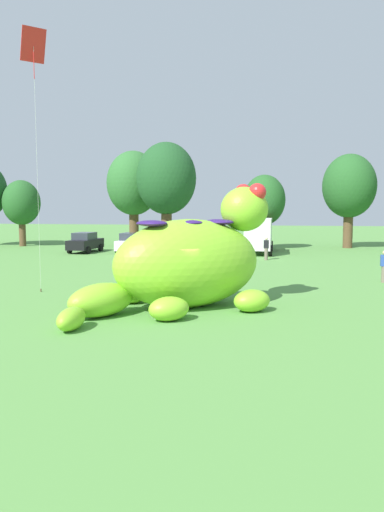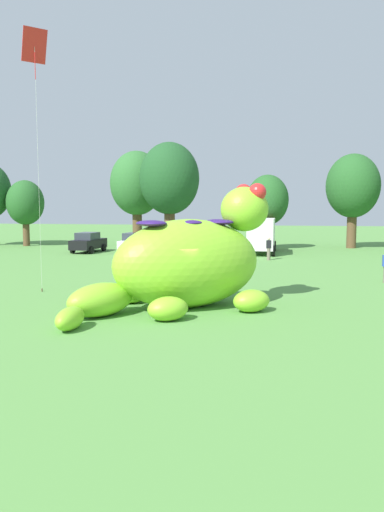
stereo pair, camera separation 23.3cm
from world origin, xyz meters
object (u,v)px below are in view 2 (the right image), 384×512
at_px(car_silver, 183,243).
at_px(spectator_mid_field, 269,249).
at_px(tethered_flying_kite, 35,51).
at_px(car_white, 135,243).
at_px(car_black, 88,242).
at_px(box_truck, 262,234).
at_px(giant_inflatable_creature, 188,262).

bearing_deg(car_silver, spectator_mid_field, -27.93).
xyz_separation_m(car_silver, tethered_flying_kite, (-3.32, -19.31, 10.24)).
bearing_deg(car_white, spectator_mid_field, -18.24).
bearing_deg(car_black, car_white, 0.94).
relative_size(car_black, car_white, 1.01).
height_order(car_silver, box_truck, box_truck).
relative_size(car_black, spectator_mid_field, 2.47).
xyz_separation_m(car_white, tethered_flying_kite, (0.88, -19.27, 10.24)).
bearing_deg(car_black, car_silver, 0.79).
xyz_separation_m(spectator_mid_field, tethered_flying_kite, (-10.46, -15.53, 10.25)).
bearing_deg(tethered_flying_kite, car_silver, 80.24).
height_order(car_silver, spectator_mid_field, car_silver).
xyz_separation_m(car_white, box_truck, (10.66, 1.36, 0.74)).
relative_size(car_black, car_silver, 1.00).
distance_m(giant_inflatable_creature, spectator_mid_field, 18.25).
distance_m(car_white, box_truck, 10.78).
bearing_deg(tethered_flying_kite, car_white, 92.61).
bearing_deg(tethered_flying_kite, car_black, 104.68).
distance_m(giant_inflatable_creature, car_silver, 22.19).
relative_size(giant_inflatable_creature, tethered_flying_kite, 0.72).
bearing_deg(car_black, box_truck, 5.51).
bearing_deg(box_truck, tethered_flying_kite, -115.38).
relative_size(car_silver, tethered_flying_kite, 0.35).
bearing_deg(giant_inflatable_creature, car_white, 111.09).
relative_size(car_white, car_silver, 0.99).
relative_size(car_silver, box_truck, 0.66).
distance_m(box_truck, spectator_mid_field, 5.20).
xyz_separation_m(giant_inflatable_creature, tethered_flying_kite, (-7.50, 2.45, 9.27)).
xyz_separation_m(car_black, box_truck, (14.81, 1.43, 0.74)).
height_order(car_black, spectator_mid_field, car_black).
height_order(car_white, box_truck, box_truck).
distance_m(car_black, box_truck, 14.90).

